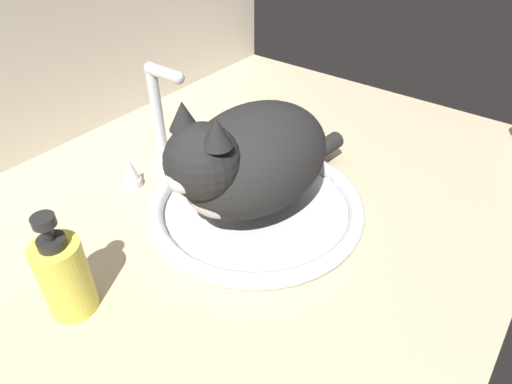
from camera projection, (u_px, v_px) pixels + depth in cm
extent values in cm
cube|color=#CCB793|center=(238.00, 216.00, 74.93)|extent=(118.78, 83.78, 3.00)
cube|color=beige|center=(62.00, 60.00, 85.11)|extent=(118.78, 2.40, 37.83)
torus|color=white|center=(256.00, 205.00, 72.89)|extent=(35.57, 35.57, 2.59)
cylinder|color=white|center=(256.00, 210.00, 73.50)|extent=(31.69, 31.69, 0.60)
cylinder|color=silver|center=(165.00, 162.00, 83.51)|extent=(4.00, 4.00, 2.12)
cylinder|color=silver|center=(158.00, 116.00, 77.61)|extent=(2.00, 2.00, 17.34)
sphere|color=silver|center=(151.00, 69.00, 72.35)|extent=(2.20, 2.20, 2.20)
cylinder|color=silver|center=(164.00, 73.00, 70.81)|extent=(2.00, 6.39, 2.00)
sphere|color=silver|center=(178.00, 78.00, 69.28)|extent=(2.10, 2.10, 2.10)
cylinder|color=silver|center=(133.00, 182.00, 78.77)|extent=(3.20, 3.20, 1.60)
cone|color=silver|center=(130.00, 169.00, 76.98)|extent=(2.88, 2.88, 4.30)
cylinder|color=silver|center=(193.00, 146.00, 88.56)|extent=(3.20, 3.20, 1.60)
cone|color=silver|center=(192.00, 134.00, 86.77)|extent=(2.88, 2.88, 4.30)
ellipsoid|color=black|center=(256.00, 158.00, 67.28)|extent=(27.74, 21.00, 15.93)
sphere|color=black|center=(203.00, 161.00, 58.64)|extent=(10.57, 10.57, 10.57)
cone|color=black|center=(216.00, 132.00, 53.47)|extent=(4.02, 4.02, 3.96)
cone|color=black|center=(183.00, 115.00, 56.93)|extent=(4.02, 4.02, 3.96)
ellipsoid|color=silver|center=(180.00, 180.00, 56.99)|extent=(3.62, 4.75, 3.38)
ellipsoid|color=silver|center=(212.00, 188.00, 62.51)|extent=(8.29, 10.81, 8.76)
cylinder|color=black|center=(315.00, 153.00, 80.25)|extent=(13.58, 4.59, 3.20)
cylinder|color=#E5DB4C|center=(65.00, 278.00, 54.88)|extent=(6.02, 6.02, 10.88)
cylinder|color=black|center=(52.00, 242.00, 51.22)|extent=(3.31, 3.31, 1.20)
cylinder|color=black|center=(48.00, 232.00, 50.22)|extent=(1.20, 1.20, 2.09)
cylinder|color=black|center=(43.00, 221.00, 49.22)|extent=(2.71, 2.71, 1.20)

